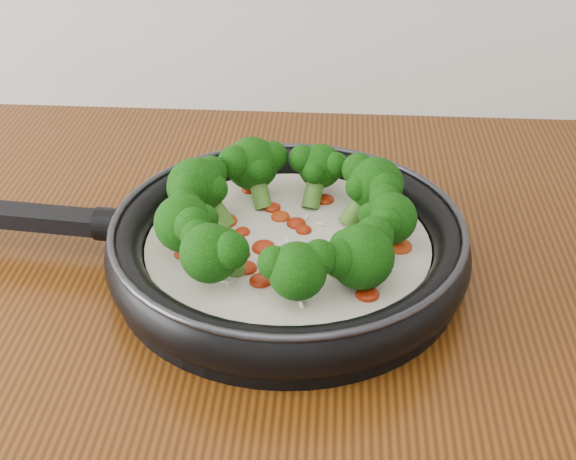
{
  "coord_description": "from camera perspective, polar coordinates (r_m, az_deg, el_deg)",
  "views": [
    {
      "loc": [
        0.06,
        0.46,
        1.36
      ],
      "look_at": [
        0.02,
        1.1,
        0.95
      ],
      "focal_mm": 49.4,
      "sensor_mm": 36.0,
      "label": 1
    }
  ],
  "objects": [
    {
      "name": "skillet",
      "position": [
        0.77,
        -0.29,
        -0.73
      ],
      "size": [
        0.56,
        0.38,
        0.1
      ],
      "color": "black",
      "rests_on": "counter"
    }
  ]
}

